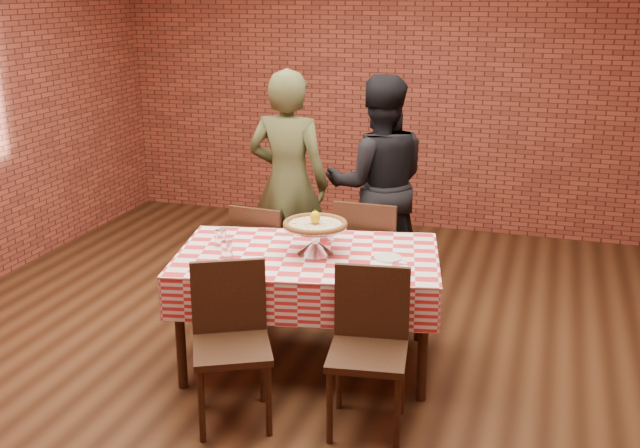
# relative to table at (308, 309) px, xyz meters

# --- Properties ---
(ground) EXTENTS (6.00, 6.00, 0.00)m
(ground) POSITION_rel_table_xyz_m (-0.21, 0.14, -0.38)
(ground) COLOR black
(ground) RESTS_ON ground
(back_wall) EXTENTS (5.50, 0.00, 5.50)m
(back_wall) POSITION_rel_table_xyz_m (-0.21, 3.14, 1.08)
(back_wall) COLOR maroon
(back_wall) RESTS_ON ground
(table) EXTENTS (1.77, 1.27, 0.75)m
(table) POSITION_rel_table_xyz_m (0.00, 0.00, 0.00)
(table) COLOR #362013
(table) RESTS_ON ground
(tablecloth) EXTENTS (1.82, 1.31, 0.28)m
(tablecloth) POSITION_rel_table_xyz_m (0.00, 0.00, 0.24)
(tablecloth) COLOR red
(tablecloth) RESTS_ON table
(pizza_stand) EXTENTS (0.48, 0.48, 0.18)m
(pizza_stand) POSITION_rel_table_xyz_m (0.04, 0.02, 0.47)
(pizza_stand) COLOR silver
(pizza_stand) RESTS_ON tablecloth
(pizza) EXTENTS (0.48, 0.48, 0.03)m
(pizza) POSITION_rel_table_xyz_m (0.04, 0.02, 0.57)
(pizza) COLOR beige
(pizza) RESTS_ON pizza_stand
(lemon) EXTENTS (0.08, 0.08, 0.08)m
(lemon) POSITION_rel_table_xyz_m (0.04, 0.02, 0.62)
(lemon) COLOR #E5B30C
(lemon) RESTS_ON pizza
(water_glass_left) EXTENTS (0.08, 0.08, 0.11)m
(water_glass_left) POSITION_rel_table_xyz_m (-0.45, -0.23, 0.44)
(water_glass_left) COLOR white
(water_glass_left) RESTS_ON tablecloth
(water_glass_right) EXTENTS (0.08, 0.08, 0.11)m
(water_glass_right) POSITION_rel_table_xyz_m (-0.58, -0.03, 0.44)
(water_glass_right) COLOR white
(water_glass_right) RESTS_ON tablecloth
(side_plate) EXTENTS (0.20, 0.20, 0.01)m
(side_plate) POSITION_rel_table_xyz_m (0.50, 0.06, 0.39)
(side_plate) COLOR white
(side_plate) RESTS_ON tablecloth
(sweetener_packet_a) EXTENTS (0.06, 0.06, 0.00)m
(sweetener_packet_a) POSITION_rel_table_xyz_m (0.63, -0.05, 0.39)
(sweetener_packet_a) COLOR white
(sweetener_packet_a) RESTS_ON tablecloth
(sweetener_packet_b) EXTENTS (0.05, 0.04, 0.00)m
(sweetener_packet_b) POSITION_rel_table_xyz_m (0.61, 0.01, 0.39)
(sweetener_packet_b) COLOR white
(sweetener_packet_b) RESTS_ON tablecloth
(condiment_caddy) EXTENTS (0.12, 0.11, 0.14)m
(condiment_caddy) POSITION_rel_table_xyz_m (0.03, 0.29, 0.45)
(condiment_caddy) COLOR silver
(condiment_caddy) RESTS_ON tablecloth
(chair_near_left) EXTENTS (0.57, 0.57, 0.90)m
(chair_near_left) POSITION_rel_table_xyz_m (-0.18, -0.79, 0.08)
(chair_near_left) COLOR #362013
(chair_near_left) RESTS_ON ground
(chair_near_right) EXTENTS (0.47, 0.47, 0.90)m
(chair_near_right) POSITION_rel_table_xyz_m (0.55, -0.64, 0.08)
(chair_near_right) COLOR #362013
(chair_near_right) RESTS_ON ground
(chair_far_left) EXTENTS (0.42, 0.42, 0.87)m
(chair_far_left) POSITION_rel_table_xyz_m (-0.54, 0.65, 0.06)
(chair_far_left) COLOR #362013
(chair_far_left) RESTS_ON ground
(chair_far_right) EXTENTS (0.45, 0.45, 0.93)m
(chair_far_right) POSITION_rel_table_xyz_m (0.21, 0.82, 0.09)
(chair_far_right) COLOR #362013
(chair_far_right) RESTS_ON ground
(diner_olive) EXTENTS (0.65, 0.43, 1.78)m
(diner_olive) POSITION_rel_table_xyz_m (-0.53, 1.14, 0.51)
(diner_olive) COLOR #3F4324
(diner_olive) RESTS_ON ground
(diner_black) EXTENTS (1.01, 0.89, 1.73)m
(diner_black) POSITION_rel_table_xyz_m (0.12, 1.41, 0.49)
(diner_black) COLOR black
(diner_black) RESTS_ON ground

